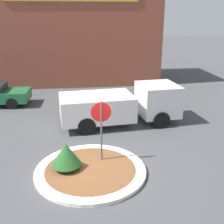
# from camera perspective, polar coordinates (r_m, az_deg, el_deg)

# --- Properties ---
(ground_plane) EXTENTS (120.00, 120.00, 0.00)m
(ground_plane) POSITION_cam_1_polar(r_m,az_deg,el_deg) (10.68, -4.37, -12.07)
(ground_plane) COLOR #474749
(traffic_island) EXTENTS (4.11, 4.11, 0.14)m
(traffic_island) POSITION_cam_1_polar(r_m,az_deg,el_deg) (10.64, -4.38, -11.76)
(traffic_island) COLOR silver
(traffic_island) RESTS_ON ground_plane
(stop_sign) EXTENTS (0.76, 0.07, 2.51)m
(stop_sign) POSITION_cam_1_polar(r_m,az_deg,el_deg) (10.52, -2.22, -1.82)
(stop_sign) COLOR #4C4C51
(stop_sign) RESTS_ON ground_plane
(island_shrub) EXTENTS (1.09, 1.09, 1.01)m
(island_shrub) POSITION_cam_1_polar(r_m,az_deg,el_deg) (10.47, -9.30, -8.42)
(island_shrub) COLOR brown
(island_shrub) RESTS_ON traffic_island
(utility_truck) EXTENTS (6.33, 2.85, 2.03)m
(utility_truck) POSITION_cam_1_polar(r_m,az_deg,el_deg) (14.65, 1.98, 1.57)
(utility_truck) COLOR silver
(utility_truck) RESTS_ON ground_plane
(storefront_building) EXTENTS (13.62, 6.07, 7.59)m
(storefront_building) POSITION_cam_1_polar(r_m,az_deg,el_deg) (24.62, -7.76, 15.23)
(storefront_building) COLOR brown
(storefront_building) RESTS_ON ground_plane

